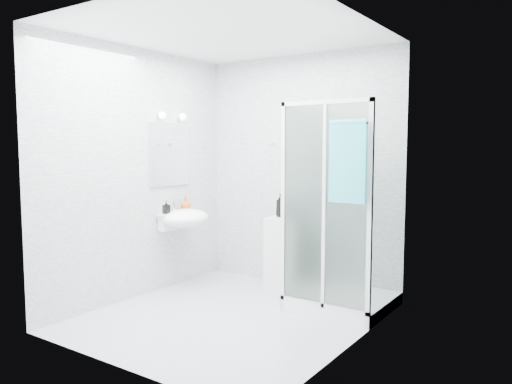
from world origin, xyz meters
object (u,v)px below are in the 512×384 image
Objects in this scene: shampoo_bottle_a at (280,205)px; soap_dispenser_orange at (186,204)px; hand_towel at (348,160)px; shampoo_bottle_b at (290,208)px; shower_enclosure at (332,264)px; wall_basin at (184,218)px; soap_dispenser_black at (166,207)px; storage_cabinet at (284,254)px.

soap_dispenser_orange is at bearing -153.98° from shampoo_bottle_a.
hand_towel is 1.35m from shampoo_bottle_b.
shower_enclosure reaches higher than hand_towel.
shower_enclosure reaches higher than wall_basin.
shampoo_bottle_b is at bearing 37.62° from soap_dispenser_black.
storage_cabinet is at bearing 37.68° from soap_dispenser_black.
shampoo_bottle_a is 1.24× the size of shampoo_bottle_b.
shampoo_bottle_b is 1.19m from soap_dispenser_orange.
hand_towel is at bearing 2.92° from soap_dispenser_black.
shower_enclosure is 14.05× the size of soap_dispenser_black.
shampoo_bottle_a is 1.08m from soap_dispenser_orange.
soap_dispenser_orange is (-0.10, 0.14, 0.14)m from wall_basin.
shampoo_bottle_a is (-1.10, 0.70, -0.53)m from hand_towel.
hand_towel reaches higher than storage_cabinet.
shower_enclosure is 1.72m from wall_basin.
shampoo_bottle_a reaches higher than wall_basin.
shampoo_bottle_b is at bearing 8.60° from shampoo_bottle_a.
soap_dispenser_black is at bearing -147.45° from storage_cabinet.
wall_basin is 0.22m from soap_dispenser_orange.
wall_basin reaches higher than soap_dispenser_black.
soap_dispenser_orange is (-2.08, 0.22, -0.54)m from hand_towel.
wall_basin is 3.93× the size of soap_dispenser_black.
wall_basin is 2.12× the size of shampoo_bottle_a.
wall_basin reaches higher than storage_cabinet.
shampoo_bottle_b reaches higher than storage_cabinet.
soap_dispenser_orange is at bearing -155.61° from shampoo_bottle_b.
soap_dispenser_orange is (-1.75, -0.18, 0.49)m from shower_enclosure.
soap_dispenser_black is at bearing -112.62° from wall_basin.
shampoo_bottle_b is 1.37× the size of soap_dispenser_orange.
wall_basin is at bearing 177.54° from hand_towel.
soap_dispenser_orange is at bearing 93.20° from soap_dispenser_black.
hand_towel is at bearing -32.32° from shampoo_bottle_a.
shampoo_bottle_a is (0.87, 0.61, 0.15)m from wall_basin.
hand_towel reaches higher than shampoo_bottle_b.
wall_basin is 1.08m from shampoo_bottle_a.
hand_towel is 2.71× the size of shampoo_bottle_a.
shampoo_bottle_b reaches higher than wall_basin.
shower_enclosure reaches higher than shampoo_bottle_a.
shampoo_bottle_b is at bearing 154.87° from shower_enclosure.
soap_dispenser_orange reaches higher than soap_dispenser_black.
storage_cabinet is at bearing 32.38° from wall_basin.
storage_cabinet is at bearing -143.45° from shampoo_bottle_b.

